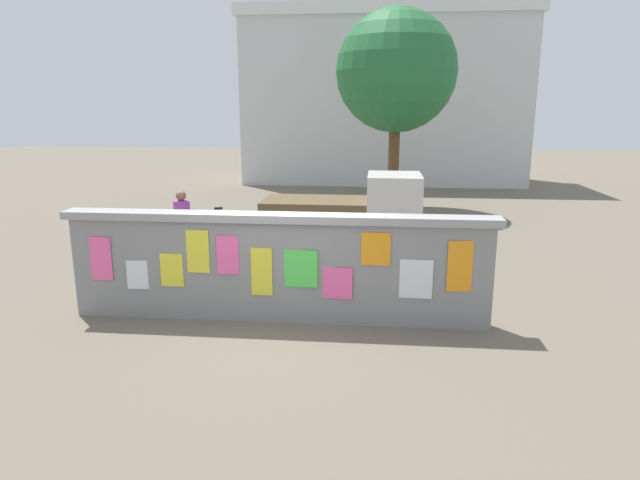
% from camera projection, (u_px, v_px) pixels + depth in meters
% --- Properties ---
extents(ground, '(60.00, 60.00, 0.00)m').
position_uv_depth(ground, '(324.00, 221.00, 16.61)').
color(ground, '#6B6051').
extents(poster_wall, '(6.78, 0.42, 1.73)m').
position_uv_depth(poster_wall, '(278.00, 266.00, 8.66)').
color(poster_wall, gray).
rests_on(poster_wall, ground).
extents(auto_rickshaw_truck, '(3.61, 1.52, 1.85)m').
position_uv_depth(auto_rickshaw_truck, '(350.00, 215.00, 12.76)').
color(auto_rickshaw_truck, black).
rests_on(auto_rickshaw_truck, ground).
extents(motorcycle, '(1.90, 0.56, 0.87)m').
position_uv_depth(motorcycle, '(216.00, 266.00, 10.18)').
color(motorcycle, black).
rests_on(motorcycle, ground).
extents(bicycle_near, '(1.65, 0.62, 0.95)m').
position_uv_depth(bicycle_near, '(213.00, 231.00, 13.52)').
color(bicycle_near, black).
rests_on(bicycle_near, ground).
extents(bicycle_far, '(1.65, 0.60, 0.95)m').
position_uv_depth(bicycle_far, '(396.00, 280.00, 9.69)').
color(bicycle_far, black).
rests_on(bicycle_far, ground).
extents(person_walking, '(0.40, 0.40, 1.62)m').
position_uv_depth(person_walking, '(182.00, 220.00, 11.73)').
color(person_walking, '#3F994C').
rests_on(person_walking, ground).
extents(tree_roadside, '(3.86, 3.86, 6.38)m').
position_uv_depth(tree_roadside, '(396.00, 72.00, 17.54)').
color(tree_roadside, brown).
rests_on(tree_roadside, ground).
extents(building_background, '(12.51, 4.57, 7.48)m').
position_uv_depth(building_background, '(383.00, 97.00, 24.83)').
color(building_background, silver).
rests_on(building_background, ground).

